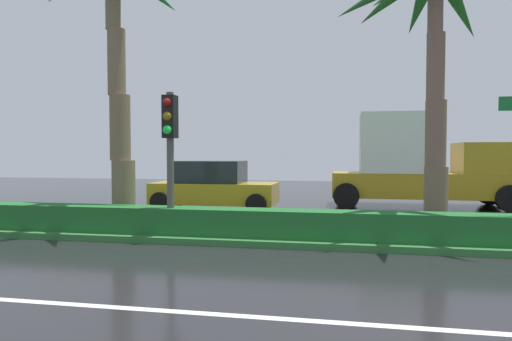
% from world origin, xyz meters
% --- Properties ---
extents(ground_plane, '(90.00, 42.00, 0.10)m').
position_xyz_m(ground_plane, '(0.00, 9.00, -0.05)').
color(ground_plane, black).
extents(median_strip, '(85.50, 4.00, 0.15)m').
position_xyz_m(median_strip, '(0.00, 8.00, 0.07)').
color(median_strip, '#2D6B33').
rests_on(median_strip, ground_plane).
extents(median_hedge, '(76.50, 0.70, 0.60)m').
position_xyz_m(median_hedge, '(0.00, 6.60, 0.45)').
color(median_hedge, '#1E6028').
rests_on(median_hedge, median_strip).
extents(palm_tree_mid_left, '(4.21, 3.96, 7.18)m').
position_xyz_m(palm_tree_mid_left, '(-7.62, 7.56, 5.56)').
color(palm_tree_mid_left, brown).
rests_on(palm_tree_mid_left, median_strip).
extents(palm_tree_centre_left, '(4.67, 4.71, 6.65)m').
position_xyz_m(palm_tree_centre_left, '(0.09, 7.85, 5.37)').
color(palm_tree_centre_left, brown).
rests_on(palm_tree_centre_left, median_strip).
extents(traffic_signal_median_left, '(0.28, 0.43, 3.21)m').
position_xyz_m(traffic_signal_median_left, '(-5.73, 6.47, 2.36)').
color(traffic_signal_median_left, '#4C4C47').
rests_on(traffic_signal_median_left, median_strip).
extents(car_in_traffic_leading, '(4.30, 2.02, 1.72)m').
position_xyz_m(car_in_traffic_leading, '(-6.40, 12.20, 0.83)').
color(car_in_traffic_leading, '#B28C1E').
rests_on(car_in_traffic_leading, ground_plane).
extents(box_truck_lead, '(6.40, 2.64, 3.46)m').
position_xyz_m(box_truck_lead, '(0.77, 14.71, 1.55)').
color(box_truck_lead, '#B28C1E').
rests_on(box_truck_lead, ground_plane).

